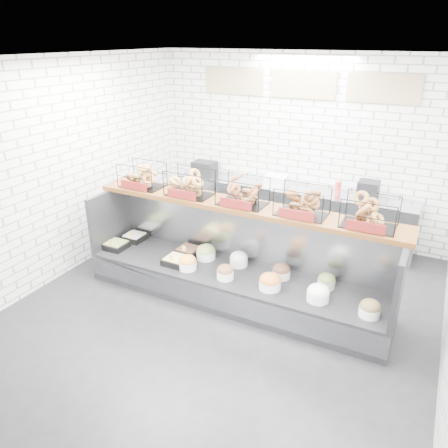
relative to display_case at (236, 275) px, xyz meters
The scene contains 5 objects.
ground 0.47m from the display_case, 90.74° to the right, with size 5.50×5.50×0.00m, color black.
room_shell 1.75m from the display_case, 90.98° to the left, with size 5.02×5.51×3.01m.
display_case is the anchor object (origin of this frame).
bagel_shelf 1.08m from the display_case, 91.20° to the left, with size 4.10×0.50×0.40m.
prep_counter 2.09m from the display_case, 90.32° to the left, with size 4.00×0.60×1.20m.
Camera 1 is at (2.12, -4.14, 3.21)m, focal length 35.00 mm.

